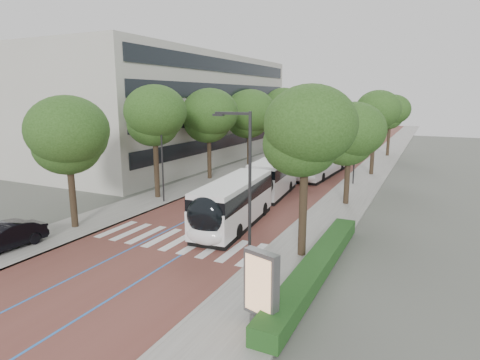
# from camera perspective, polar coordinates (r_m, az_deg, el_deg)

# --- Properties ---
(ground) EXTENTS (160.00, 160.00, 0.00)m
(ground) POSITION_cam_1_polar(r_m,az_deg,el_deg) (24.54, -10.41, -9.20)
(ground) COLOR #51544C
(ground) RESTS_ON ground
(road) EXTENTS (11.00, 140.00, 0.02)m
(road) POSITION_cam_1_polar(r_m,az_deg,el_deg) (60.56, 12.53, 3.31)
(road) COLOR brown
(road) RESTS_ON ground
(sidewalk_left) EXTENTS (4.00, 140.00, 0.12)m
(sidewalk_left) POSITION_cam_1_polar(r_m,az_deg,el_deg) (62.69, 5.85, 3.86)
(sidewalk_left) COLOR gray
(sidewalk_left) RESTS_ON ground
(sidewalk_right) EXTENTS (4.00, 140.00, 0.12)m
(sidewalk_right) POSITION_cam_1_polar(r_m,az_deg,el_deg) (59.30, 19.60, 2.77)
(sidewalk_right) COLOR gray
(sidewalk_right) RESTS_ON ground
(kerb_left) EXTENTS (0.20, 140.00, 0.14)m
(kerb_left) POSITION_cam_1_polar(r_m,az_deg,el_deg) (62.07, 7.50, 3.74)
(kerb_left) COLOR gray
(kerb_left) RESTS_ON ground
(kerb_right) EXTENTS (0.20, 140.00, 0.14)m
(kerb_right) POSITION_cam_1_polar(r_m,az_deg,el_deg) (59.53, 17.78, 2.93)
(kerb_right) COLOR gray
(kerb_right) RESTS_ON ground
(zebra_crossing) EXTENTS (10.55, 3.60, 0.01)m
(zebra_crossing) POSITION_cam_1_polar(r_m,az_deg,el_deg) (25.18, -8.69, -8.52)
(zebra_crossing) COLOR silver
(zebra_crossing) RESTS_ON ground
(lane_line_left) EXTENTS (0.12, 126.00, 0.01)m
(lane_line_left) POSITION_cam_1_polar(r_m,az_deg,el_deg) (60.95, 11.07, 3.44)
(lane_line_left) COLOR blue
(lane_line_left) RESTS_ON road
(lane_line_right) EXTENTS (0.12, 126.00, 0.01)m
(lane_line_right) POSITION_cam_1_polar(r_m,az_deg,el_deg) (60.22, 14.01, 3.20)
(lane_line_right) COLOR blue
(lane_line_right) RESTS_ON road
(office_building) EXTENTS (18.11, 40.00, 14.00)m
(office_building) POSITION_cam_1_polar(r_m,az_deg,el_deg) (57.05, -9.88, 9.96)
(office_building) COLOR #AAA79D
(office_building) RESTS_ON ground
(hedge) EXTENTS (1.20, 14.00, 0.80)m
(hedge) POSITION_cam_1_polar(r_m,az_deg,el_deg) (20.63, 10.86, -11.85)
(hedge) COLOR #1C4518
(hedge) RESTS_ON sidewalk_right
(streetlight_near) EXTENTS (1.82, 0.20, 8.00)m
(streetlight_near) POSITION_cam_1_polar(r_m,az_deg,el_deg) (17.37, 0.86, -1.19)
(streetlight_near) COLOR #29292B
(streetlight_near) RESTS_ON sidewalk_right
(streetlight_far) EXTENTS (1.82, 0.20, 8.00)m
(streetlight_far) POSITION_cam_1_polar(r_m,az_deg,el_deg) (41.14, 15.88, 5.96)
(streetlight_far) COLOR #29292B
(streetlight_far) RESTS_ON sidewalk_right
(lamp_post_left) EXTENTS (0.14, 0.14, 8.00)m
(lamp_post_left) POSITION_cam_1_polar(r_m,az_deg,el_deg) (33.31, -11.04, 3.68)
(lamp_post_left) COLOR #29292B
(lamp_post_left) RESTS_ON sidewalk_left
(trees_left) EXTENTS (6.38, 60.37, 9.38)m
(trees_left) POSITION_cam_1_polar(r_m,az_deg,el_deg) (49.97, 0.71, 9.36)
(trees_left) COLOR black
(trees_left) RESTS_ON ground
(trees_right) EXTENTS (5.10, 46.91, 8.78)m
(trees_right) POSITION_cam_1_polar(r_m,az_deg,el_deg) (41.05, 17.54, 7.85)
(trees_right) COLOR black
(trees_right) RESTS_ON ground
(lead_bus) EXTENTS (4.16, 18.54, 3.20)m
(lead_bus) POSITION_cam_1_polar(r_m,az_deg,el_deg) (30.66, 1.79, -1.55)
(lead_bus) COLOR black
(lead_bus) RESTS_ON ground
(bus_queued_0) EXTENTS (3.12, 12.50, 3.20)m
(bus_queued_0) POSITION_cam_1_polar(r_m,az_deg,el_deg) (45.32, 11.51, 2.60)
(bus_queued_0) COLOR silver
(bus_queued_0) RESTS_ON ground
(bus_queued_1) EXTENTS (3.29, 12.53, 3.20)m
(bus_queued_1) POSITION_cam_1_polar(r_m,az_deg,el_deg) (57.67, 14.07, 4.44)
(bus_queued_1) COLOR silver
(bus_queued_1) RESTS_ON ground
(ad_panel) EXTENTS (1.50, 0.80, 3.01)m
(ad_panel) POSITION_cam_1_polar(r_m,az_deg,el_deg) (15.60, 3.03, -15.00)
(ad_panel) COLOR #59595B
(ad_panel) RESTS_ON sidewalk_right
(parked_car) EXTENTS (1.93, 4.70, 1.51)m
(parked_car) POSITION_cam_1_polar(r_m,az_deg,el_deg) (26.66, -30.56, -6.99)
(parked_car) COLOR black
(parked_car) RESTS_ON sidewalk_left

